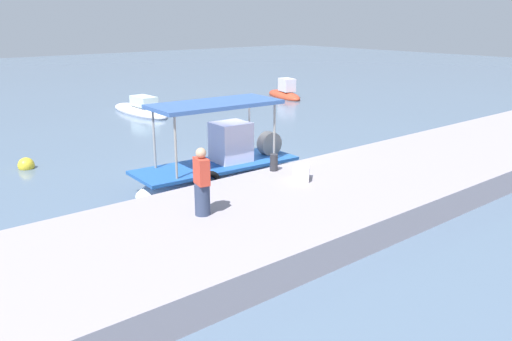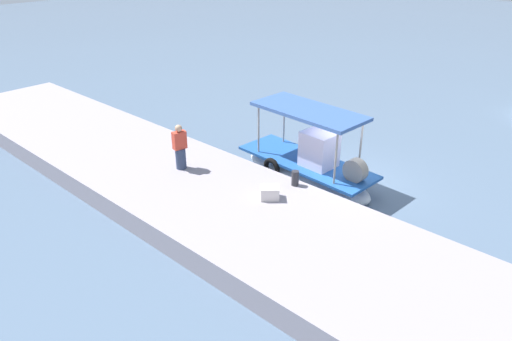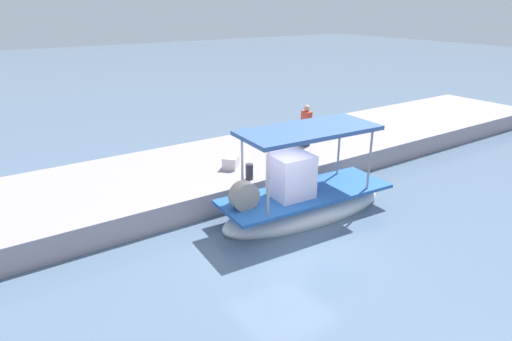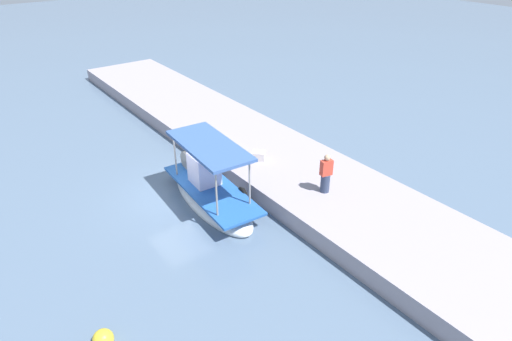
% 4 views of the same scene
% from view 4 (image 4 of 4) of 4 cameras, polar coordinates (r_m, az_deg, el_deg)
% --- Properties ---
extents(ground_plane, '(120.00, 120.00, 0.00)m').
position_cam_4_polar(ground_plane, '(18.72, -9.82, -3.10)').
color(ground_plane, slate).
extents(dock_quay, '(36.00, 4.95, 0.74)m').
position_cam_4_polar(dock_quay, '(20.66, 1.41, 1.82)').
color(dock_quay, '#9A919A').
rests_on(dock_quay, ground_plane).
extents(main_fishing_boat, '(5.61, 2.16, 3.03)m').
position_cam_4_polar(main_fishing_boat, '(17.77, -5.87, -2.83)').
color(main_fishing_boat, white).
rests_on(main_fishing_boat, ground_plane).
extents(fisherman_near_bollard, '(0.43, 0.50, 1.61)m').
position_cam_4_polar(fisherman_near_bollard, '(17.11, 9.03, -0.59)').
color(fisherman_near_bollard, '#323D5A').
rests_on(fisherman_near_bollard, dock_quay).
extents(mooring_bollard, '(0.24, 0.24, 0.50)m').
position_cam_4_polar(mooring_bollard, '(18.87, -2.64, 1.12)').
color(mooring_bollard, '#2D2D33').
rests_on(mooring_bollard, dock_quay).
extents(cargo_crate, '(0.73, 0.72, 0.40)m').
position_cam_4_polar(cargo_crate, '(19.48, 0.35, 1.93)').
color(cargo_crate, silver).
rests_on(cargo_crate, dock_quay).
extents(marker_buoy, '(0.57, 0.57, 0.57)m').
position_cam_4_polar(marker_buoy, '(13.34, -19.19, -19.95)').
color(marker_buoy, yellow).
rests_on(marker_buoy, ground_plane).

